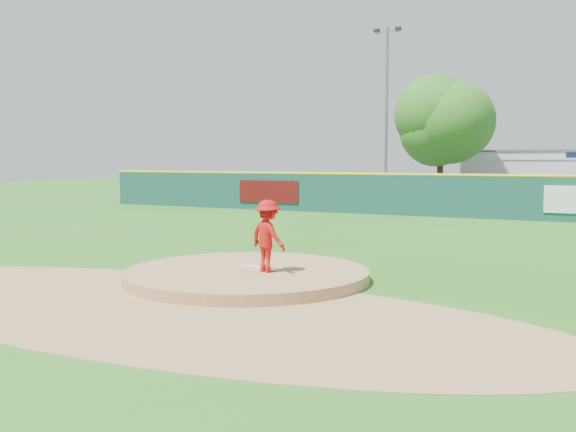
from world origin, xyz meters
The scene contains 12 objects.
ground centered at (0.00, 0.00, 0.00)m, with size 120.00×120.00×0.00m, color #286B19.
pitchers_mound centered at (0.00, 0.00, 0.00)m, with size 5.50×5.50×0.50m, color #9E774C.
pitching_rubber centered at (0.00, 0.30, 0.27)m, with size 0.60×0.15×0.04m, color white.
infield_dirt_arc centered at (0.00, -3.00, 0.01)m, with size 15.40×15.40×0.01m, color #9E774C.
parking_lot centered at (0.00, 27.00, 0.01)m, with size 44.00×16.00×0.02m, color #38383A.
pitcher centered at (0.58, -0.07, 1.04)m, with size 1.03×0.59×1.59m, color #AD120E.
van centered at (-4.51, 25.71, 0.76)m, with size 2.45×5.32×1.48m, color silver.
fence_banners centered at (-1.65, 17.92, 1.00)m, with size 19.29×0.04×1.20m.
playground_slide centered at (-14.71, 23.41, 0.86)m, with size 1.10×3.09×1.70m.
outfield_fence centered at (0.00, 18.00, 1.09)m, with size 40.00×0.14×2.07m.
deciduous_tree centered at (-2.00, 25.00, 4.55)m, with size 5.60×5.60×7.36m.
light_pole_left centered at (-6.00, 27.00, 6.05)m, with size 1.75×0.25×11.00m.
Camera 1 is at (7.42, -12.23, 2.70)m, focal length 40.00 mm.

